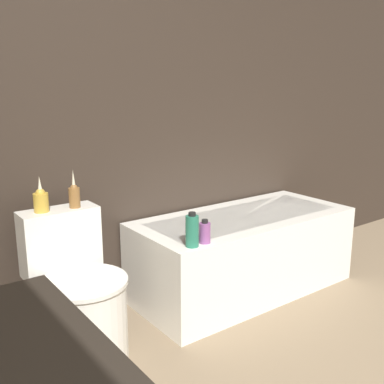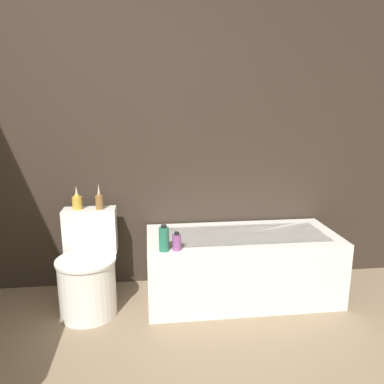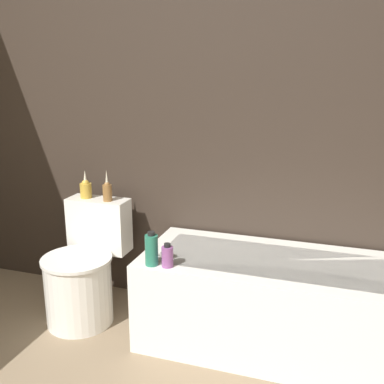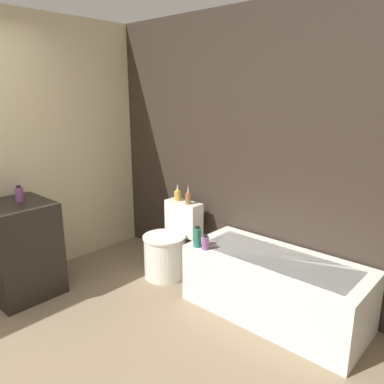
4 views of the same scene
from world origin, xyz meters
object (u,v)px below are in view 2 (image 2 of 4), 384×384
at_px(shampoo_bottle_tall, 164,239).
at_px(shampoo_bottle_short, 177,242).
at_px(bathtub, 241,265).
at_px(toilet, 88,272).
at_px(vase_silver, 99,201).
at_px(vase_gold, 77,201).

distance_m(shampoo_bottle_tall, shampoo_bottle_short, 0.09).
relative_size(bathtub, toilet, 2.04).
bearing_deg(shampoo_bottle_short, bathtub, 25.97).
height_order(vase_silver, shampoo_bottle_tall, vase_silver).
distance_m(bathtub, shampoo_bottle_short, 0.68).
relative_size(vase_gold, vase_silver, 0.91).
height_order(vase_gold, vase_silver, vase_silver).
bearing_deg(shampoo_bottle_tall, vase_gold, 146.72).
distance_m(toilet, shampoo_bottle_short, 0.74).
bearing_deg(vase_gold, toilet, -68.81).
xyz_separation_m(toilet, vase_silver, (0.09, 0.20, 0.50)).
relative_size(toilet, vase_gold, 3.94).
bearing_deg(vase_silver, shampoo_bottle_short, -35.15).
bearing_deg(vase_silver, toilet, -113.23).
relative_size(bathtub, vase_silver, 7.36).
height_order(vase_gold, shampoo_bottle_tall, vase_gold).
relative_size(vase_silver, shampoo_bottle_short, 1.53).
distance_m(vase_gold, shampoo_bottle_tall, 0.80).
xyz_separation_m(bathtub, shampoo_bottle_short, (-0.54, -0.26, 0.32)).
relative_size(toilet, shampoo_bottle_short, 5.53).
distance_m(toilet, vase_gold, 0.55).
xyz_separation_m(vase_gold, shampoo_bottle_short, (0.74, -0.42, -0.21)).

